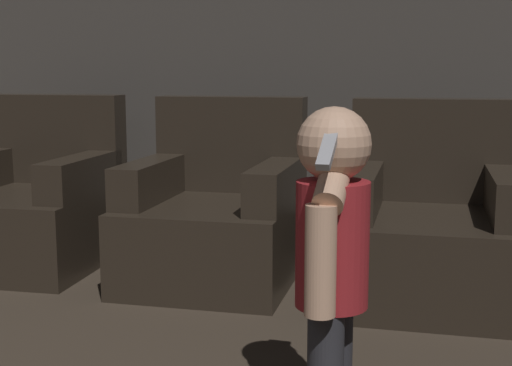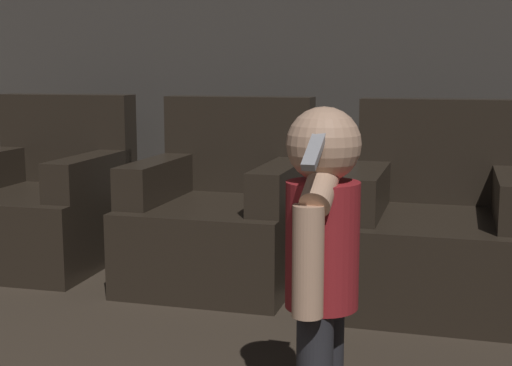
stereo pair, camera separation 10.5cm
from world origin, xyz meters
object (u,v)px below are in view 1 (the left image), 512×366
armchair_left (33,207)px  armchair_middle (216,218)px  person_toddler (332,245)px  armchair_right (431,231)px

armchair_left → armchair_middle: same height
armchair_middle → armchair_left: bearing=177.2°
armchair_left → person_toddler: person_toddler is taller
armchair_middle → person_toddler: bearing=-61.7°
armchair_middle → person_toddler: 1.63m
armchair_middle → person_toddler: (0.83, -1.38, 0.25)m
armchair_right → person_toddler: person_toddler is taller
armchair_left → person_toddler: bearing=-40.2°
armchair_left → armchair_middle: size_ratio=1.02×
armchair_left → armchair_right: bearing=-4.1°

